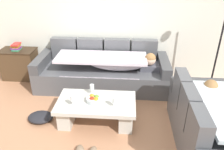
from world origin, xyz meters
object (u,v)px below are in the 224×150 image
(coffee_table, at_px, (96,109))
(wine_glass_near_right, at_px, (115,100))
(couch_along_wall, at_px, (104,71))
(couch_near_window, at_px, (213,127))
(crumpled_garment, at_px, (41,117))
(wine_glass_far_back, at_px, (92,87))
(wine_glass_near_left, at_px, (73,99))
(fruit_bowl, at_px, (95,99))
(side_cabinet, at_px, (20,64))
(floor_lamp, at_px, (219,38))
(book_stack_on_cabinet, at_px, (16,47))

(coffee_table, distance_m, wine_glass_near_right, 0.41)
(couch_along_wall, distance_m, couch_near_window, 2.24)
(wine_glass_near_right, relative_size, crumpled_garment, 0.42)
(wine_glass_far_back, bearing_deg, wine_glass_near_right, -41.28)
(couch_along_wall, height_order, wine_glass_near_left, couch_along_wall)
(couch_near_window, relative_size, coffee_table, 1.46)
(couch_along_wall, bearing_deg, wine_glass_near_right, -77.27)
(fruit_bowl, xyz_separation_m, side_cabinet, (-1.82, 1.37, -0.10))
(wine_glass_far_back, height_order, crumpled_garment, wine_glass_far_back)
(fruit_bowl, bearing_deg, wine_glass_far_back, 109.15)
(wine_glass_near_left, bearing_deg, floor_lamp, 25.88)
(wine_glass_near_left, distance_m, wine_glass_far_back, 0.42)
(wine_glass_near_left, xyz_separation_m, book_stack_on_cabinet, (-1.52, 1.51, 0.21))
(couch_along_wall, xyz_separation_m, side_cabinet, (-1.84, 0.22, -0.01))
(side_cabinet, height_order, book_stack_on_cabinet, book_stack_on_cabinet)
(couch_along_wall, xyz_separation_m, coffee_table, (-0.01, -1.15, -0.09))
(couch_along_wall, bearing_deg, floor_lamp, -4.59)
(crumpled_garment, bearing_deg, floor_lamp, 19.66)
(couch_along_wall, relative_size, wine_glass_near_left, 15.43)
(coffee_table, xyz_separation_m, wine_glass_far_back, (-0.09, 0.21, 0.26))
(coffee_table, height_order, book_stack_on_cabinet, book_stack_on_cabinet)
(floor_lamp, bearing_deg, wine_glass_far_back, -159.52)
(wine_glass_far_back, distance_m, crumpled_garment, 0.96)
(couch_near_window, relative_size, wine_glass_near_left, 10.53)
(coffee_table, height_order, wine_glass_far_back, wine_glass_far_back)
(couch_along_wall, relative_size, floor_lamp, 1.31)
(coffee_table, bearing_deg, couch_near_window, -14.68)
(wine_glass_far_back, distance_m, side_cabinet, 2.11)
(fruit_bowl, relative_size, crumpled_garment, 0.70)
(wine_glass_near_right, xyz_separation_m, wine_glass_far_back, (-0.38, 0.33, 0.00))
(fruit_bowl, distance_m, wine_glass_near_right, 0.34)
(book_stack_on_cabinet, relative_size, crumpled_garment, 0.54)
(couch_along_wall, height_order, fruit_bowl, couch_along_wall)
(crumpled_garment, bearing_deg, couch_near_window, -8.50)
(fruit_bowl, distance_m, wine_glass_near_left, 0.35)
(side_cabinet, bearing_deg, book_stack_on_cabinet, 156.87)
(couch_along_wall, height_order, floor_lamp, floor_lamp)
(couch_near_window, height_order, side_cabinet, couch_near_window)
(wine_glass_near_right, bearing_deg, wine_glass_near_left, -178.77)
(wine_glass_far_back, bearing_deg, coffee_table, -67.32)
(coffee_table, bearing_deg, fruit_bowl, -171.92)
(coffee_table, relative_size, wine_glass_far_back, 7.23)
(wine_glass_near_left, bearing_deg, book_stack_on_cabinet, 135.11)
(coffee_table, relative_size, wine_glass_near_left, 7.23)
(coffee_table, relative_size, crumpled_garment, 3.00)
(couch_near_window, bearing_deg, coffee_table, 75.32)
(side_cabinet, height_order, floor_lamp, floor_lamp)
(wine_glass_near_left, distance_m, floor_lamp, 2.65)
(side_cabinet, relative_size, book_stack_on_cabinet, 3.31)
(couch_near_window, relative_size, wine_glass_near_right, 10.53)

